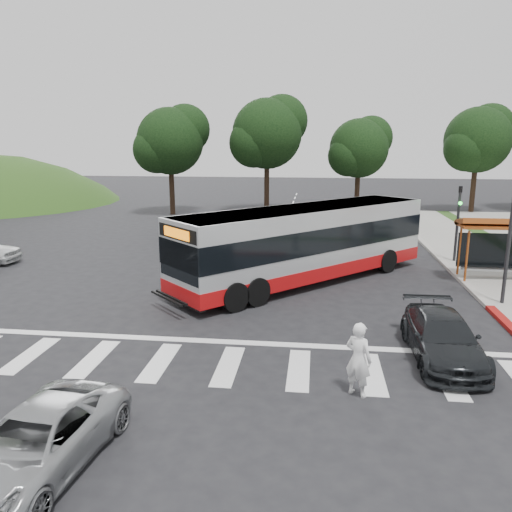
# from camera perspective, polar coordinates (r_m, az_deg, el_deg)

# --- Properties ---
(ground) EXTENTS (140.00, 140.00, 0.00)m
(ground) POSITION_cam_1_polar(r_m,az_deg,el_deg) (19.08, -0.57, -6.02)
(ground) COLOR black
(ground) RESTS_ON ground
(sidewalk_east) EXTENTS (4.00, 40.00, 0.12)m
(sidewalk_east) POSITION_cam_1_polar(r_m,az_deg,el_deg) (27.98, 24.70, -0.92)
(sidewalk_east) COLOR gray
(sidewalk_east) RESTS_ON ground
(curb_east) EXTENTS (0.30, 40.00, 0.15)m
(curb_east) POSITION_cam_1_polar(r_m,az_deg,el_deg) (27.42, 20.73, -0.80)
(curb_east) COLOR #9E9991
(curb_east) RESTS_ON ground
(crosswalk_ladder) EXTENTS (18.00, 2.60, 0.01)m
(crosswalk_ladder) POSITION_cam_1_polar(r_m,az_deg,el_deg) (14.50, -3.20, -12.41)
(crosswalk_ladder) COLOR silver
(crosswalk_ladder) RESTS_ON ground
(bus_shelter) EXTENTS (4.20, 1.60, 2.86)m
(bus_shelter) POSITION_cam_1_polar(r_m,az_deg,el_deg) (24.79, 26.74, 2.63)
(bus_shelter) COLOR #984619
(bus_shelter) RESTS_ON sidewalk_east
(traffic_signal_ne_short) EXTENTS (0.18, 0.37, 4.00)m
(traffic_signal_ne_short) POSITION_cam_1_polar(r_m,az_deg,el_deg) (27.61, 22.10, 4.27)
(traffic_signal_ne_short) COLOR black
(traffic_signal_ne_short) RESTS_ON ground
(tree_ne_a) EXTENTS (6.16, 5.74, 9.30)m
(tree_ne_a) POSITION_cam_1_polar(r_m,az_deg,el_deg) (47.95, 24.09, 12.13)
(tree_ne_a) COLOR black
(tree_ne_a) RESTS_ON parking_lot
(tree_north_a) EXTENTS (6.60, 6.15, 10.17)m
(tree_north_a) POSITION_cam_1_polar(r_m,az_deg,el_deg) (44.16, 1.38, 13.93)
(tree_north_a) COLOR black
(tree_north_a) RESTS_ON ground
(tree_north_b) EXTENTS (5.72, 5.33, 8.43)m
(tree_north_b) POSITION_cam_1_polar(r_m,az_deg,el_deg) (46.09, 11.78, 12.06)
(tree_north_b) COLOR black
(tree_north_b) RESTS_ON ground
(tree_north_c) EXTENTS (6.16, 5.74, 9.30)m
(tree_north_c) POSITION_cam_1_polar(r_m,az_deg,el_deg) (43.70, -9.67, 12.94)
(tree_north_c) COLOR black
(tree_north_c) RESTS_ON ground
(transit_bus) EXTENTS (11.17, 11.31, 3.38)m
(transit_bus) POSITION_cam_1_polar(r_m,az_deg,el_deg) (22.43, 5.74, 1.29)
(transit_bus) COLOR #B3B5B8
(transit_bus) RESTS_ON ground
(pedestrian) EXTENTS (0.84, 0.77, 1.92)m
(pedestrian) POSITION_cam_1_polar(r_m,az_deg,el_deg) (12.85, 11.63, -11.48)
(pedestrian) COLOR white
(pedestrian) RESTS_ON ground
(dark_sedan) EXTENTS (1.92, 4.54, 1.31)m
(dark_sedan) POSITION_cam_1_polar(r_m,az_deg,el_deg) (15.65, 20.54, -8.71)
(dark_sedan) COLOR black
(dark_sedan) RESTS_ON ground
(silver_suv_south) EXTENTS (2.49, 4.59, 1.22)m
(silver_suv_south) POSITION_cam_1_polar(r_m,az_deg,el_deg) (11.01, -23.85, -18.88)
(silver_suv_south) COLOR #9C9FA1
(silver_suv_south) RESTS_ON ground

